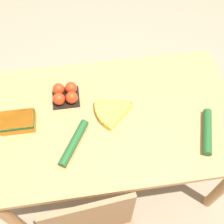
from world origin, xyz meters
TOP-DOWN VIEW (x-y plane):
  - ground_plane at (0.00, 0.00)m, footprint 12.00×12.00m
  - dining_table at (0.00, 0.00)m, footprint 1.38×0.82m
  - banana_bunch at (-0.02, -0.02)m, footprint 0.20×0.20m
  - tomato_pack at (0.24, -0.15)m, footprint 0.15×0.15m
  - carrot_bag at (0.49, -0.01)m, footprint 0.17×0.12m
  - cucumber_near at (-0.46, 0.18)m, footprint 0.13×0.26m
  - cucumber_far at (0.21, 0.15)m, footprint 0.16×0.25m

SIDE VIEW (x-z plane):
  - ground_plane at x=0.00m, z-range 0.00..0.00m
  - dining_table at x=0.00m, z-range 0.26..0.98m
  - banana_bunch at x=-0.02m, z-range 0.72..0.76m
  - cucumber_near at x=-0.46m, z-range 0.72..0.76m
  - cucumber_far at x=0.21m, z-range 0.72..0.76m
  - carrot_bag at x=0.49m, z-range 0.72..0.78m
  - tomato_pack at x=0.24m, z-range 0.72..0.80m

